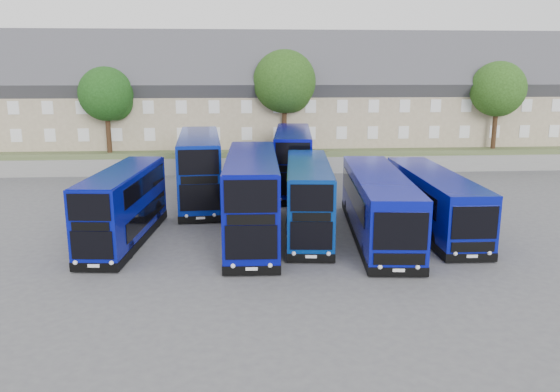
{
  "coord_description": "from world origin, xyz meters",
  "views": [
    {
      "loc": [
        -2.11,
        -25.29,
        9.24
      ],
      "look_at": [
        0.11,
        5.28,
        2.2
      ],
      "focal_mm": 35.0,
      "sensor_mm": 36.0,
      "label": 1
    }
  ],
  "objects_px": {
    "tree_west": "(108,96)",
    "dd_front_mid": "(252,199)",
    "tree_far": "(523,85)",
    "tree_mid": "(286,84)",
    "dd_front_left": "(124,207)",
    "tree_east": "(499,91)",
    "coach_east_a": "(378,206)"
  },
  "relations": [
    {
      "from": "tree_west",
      "to": "dd_front_mid",
      "type": "bearing_deg",
      "value": -59.43
    },
    {
      "from": "dd_front_mid",
      "to": "tree_far",
      "type": "xyz_separation_m",
      "value": [
        29.67,
        27.88,
        5.41
      ]
    },
    {
      "from": "dd_front_mid",
      "to": "tree_mid",
      "type": "relative_size",
      "value": 1.3
    },
    {
      "from": "tree_mid",
      "to": "tree_far",
      "type": "relative_size",
      "value": 1.06
    },
    {
      "from": "tree_far",
      "to": "dd_front_left",
      "type": "bearing_deg",
      "value": -142.75
    },
    {
      "from": "tree_east",
      "to": "dd_front_left",
      "type": "bearing_deg",
      "value": -145.74
    },
    {
      "from": "dd_front_mid",
      "to": "tree_east",
      "type": "xyz_separation_m",
      "value": [
        23.67,
        20.88,
        5.07
      ]
    },
    {
      "from": "coach_east_a",
      "to": "tree_mid",
      "type": "relative_size",
      "value": 1.46
    },
    {
      "from": "dd_front_left",
      "to": "tree_west",
      "type": "distance_m",
      "value": 22.16
    },
    {
      "from": "dd_front_left",
      "to": "tree_east",
      "type": "bearing_deg",
      "value": 39.92
    },
    {
      "from": "dd_front_mid",
      "to": "tree_west",
      "type": "distance_m",
      "value": 24.71
    },
    {
      "from": "coach_east_a",
      "to": "tree_east",
      "type": "relative_size",
      "value": 1.64
    },
    {
      "from": "coach_east_a",
      "to": "tree_mid",
      "type": "bearing_deg",
      "value": 104.51
    },
    {
      "from": "coach_east_a",
      "to": "tree_far",
      "type": "height_order",
      "value": "tree_far"
    },
    {
      "from": "dd_front_left",
      "to": "dd_front_mid",
      "type": "height_order",
      "value": "dd_front_mid"
    },
    {
      "from": "tree_west",
      "to": "tree_mid",
      "type": "height_order",
      "value": "tree_mid"
    },
    {
      "from": "tree_west",
      "to": "tree_mid",
      "type": "relative_size",
      "value": 0.83
    },
    {
      "from": "dd_front_left",
      "to": "tree_mid",
      "type": "bearing_deg",
      "value": 69.12
    },
    {
      "from": "dd_front_left",
      "to": "tree_west",
      "type": "xyz_separation_m",
      "value": [
        -5.31,
        20.9,
        5.1
      ]
    },
    {
      "from": "dd_front_left",
      "to": "tree_east",
      "type": "xyz_separation_m",
      "value": [
        30.69,
        20.9,
        5.44
      ]
    },
    {
      "from": "tree_mid",
      "to": "tree_east",
      "type": "bearing_deg",
      "value": -1.43
    },
    {
      "from": "coach_east_a",
      "to": "tree_far",
      "type": "distance_m",
      "value": 36.37
    },
    {
      "from": "tree_west",
      "to": "tree_far",
      "type": "xyz_separation_m",
      "value": [
        42.0,
        7.0,
        0.68
      ]
    },
    {
      "from": "dd_front_left",
      "to": "tree_mid",
      "type": "xyz_separation_m",
      "value": [
        10.69,
        21.4,
        6.12
      ]
    },
    {
      "from": "coach_east_a",
      "to": "dd_front_mid",
      "type": "bearing_deg",
      "value": -174.77
    },
    {
      "from": "tree_east",
      "to": "tree_far",
      "type": "relative_size",
      "value": 0.94
    },
    {
      "from": "dd_front_left",
      "to": "tree_west",
      "type": "height_order",
      "value": "tree_west"
    },
    {
      "from": "tree_mid",
      "to": "tree_east",
      "type": "height_order",
      "value": "tree_mid"
    },
    {
      "from": "tree_mid",
      "to": "dd_front_mid",
      "type": "bearing_deg",
      "value": -99.73
    },
    {
      "from": "tree_mid",
      "to": "dd_front_left",
      "type": "bearing_deg",
      "value": -116.54
    },
    {
      "from": "tree_east",
      "to": "tree_far",
      "type": "bearing_deg",
      "value": 49.4
    },
    {
      "from": "tree_east",
      "to": "tree_far",
      "type": "height_order",
      "value": "tree_far"
    }
  ]
}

